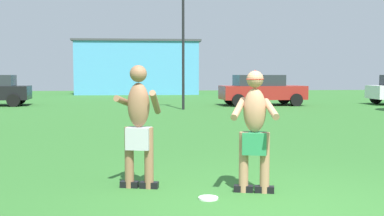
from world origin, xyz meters
name	(u,v)px	position (x,y,z in m)	size (l,w,h in m)	color
ground_plane	(276,207)	(0.00, 0.00, 0.00)	(80.00, 80.00, 0.00)	#2D6628
player_with_cap	(255,126)	(-0.12, 0.71, 0.91)	(0.66, 0.66, 1.67)	black
player_in_gray	(139,124)	(-1.68, 1.10, 0.92)	(0.66, 0.68, 1.74)	black
frisbee	(208,198)	(-0.78, 0.43, 0.01)	(0.26, 0.26, 0.03)	white
car_red_far_end	(261,90)	(4.13, 17.86, 0.82)	(4.40, 2.23, 1.58)	maroon
lamp_post	(183,34)	(-0.10, 15.38, 3.44)	(0.60, 0.24, 5.60)	black
outbuilding_behind_lot	(138,67)	(-2.70, 32.61, 2.18)	(10.05, 5.10, 4.35)	#4C9ED1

